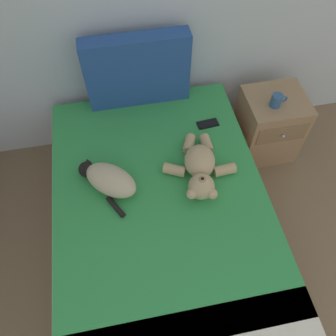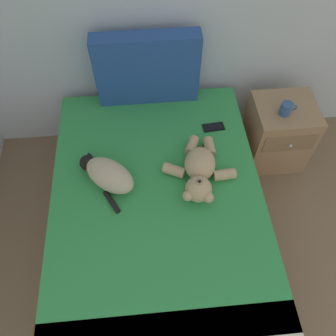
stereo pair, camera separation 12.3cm
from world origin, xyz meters
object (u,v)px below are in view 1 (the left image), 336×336
object	(u,v)px
teddy_bear	(200,169)
cat	(108,179)
nightstand	(269,126)
bed	(162,219)
patterned_cushion	(137,71)
mug	(277,100)
cell_phone	(208,124)

from	to	relation	value
teddy_bear	cat	bearing A→B (deg)	176.89
cat	nightstand	distance (m)	1.40
bed	nightstand	size ratio (longest dim) A/B	3.34
cat	teddy_bear	size ratio (longest dim) A/B	0.78
patterned_cushion	mug	xyz separation A→B (m)	(0.94, -0.29, -0.17)
patterned_cushion	teddy_bear	distance (m)	0.81
patterned_cushion	cell_phone	xyz separation A→B (m)	(0.43, -0.34, -0.26)
mug	patterned_cushion	bearing A→B (deg)	162.99
bed	teddy_bear	bearing A→B (deg)	24.79
bed	nightstand	distance (m)	1.17
teddy_bear	cell_phone	xyz separation A→B (m)	(0.16, 0.40, -0.07)
bed	cat	distance (m)	0.48
patterned_cushion	teddy_bear	size ratio (longest dim) A/B	1.34
patterned_cushion	cell_phone	size ratio (longest dim) A/B	4.65
patterned_cushion	nightstand	size ratio (longest dim) A/B	1.25
teddy_bear	mug	xyz separation A→B (m)	(0.67, 0.46, 0.01)
cell_phone	nightstand	xyz separation A→B (m)	(0.55, 0.11, -0.25)
bed	patterned_cushion	distance (m)	1.02
nightstand	patterned_cushion	bearing A→B (deg)	166.64
nightstand	teddy_bear	bearing A→B (deg)	-144.47
cat	mug	bearing A→B (deg)	19.09
cell_phone	patterned_cushion	bearing A→B (deg)	141.80
bed	teddy_bear	world-z (taller)	teddy_bear
bed	cell_phone	distance (m)	0.73
cat	nightstand	bearing A→B (deg)	20.64
cell_phone	nightstand	bearing A→B (deg)	10.81
cat	cell_phone	xyz separation A→B (m)	(0.72, 0.37, -0.07)
mug	teddy_bear	bearing A→B (deg)	-145.79
patterned_cushion	cat	xyz separation A→B (m)	(-0.29, -0.71, -0.19)
bed	teddy_bear	xyz separation A→B (m)	(0.27, 0.12, 0.34)
bed	cell_phone	xyz separation A→B (m)	(0.43, 0.53, 0.28)
bed	teddy_bear	distance (m)	0.45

